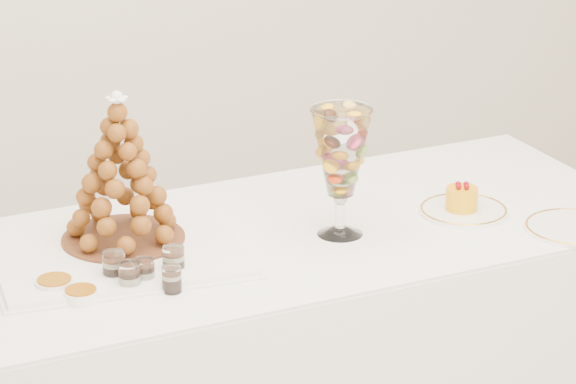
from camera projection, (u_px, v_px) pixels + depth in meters
name	position (u px, v px, depth m)	size (l,w,h in m)	color
buffet_table	(264.00, 369.00, 3.70)	(2.09, 0.84, 0.79)	white
lace_tray	(119.00, 254.00, 3.42)	(0.61, 0.46, 0.02)	white
macaron_vase	(341.00, 154.00, 3.49)	(0.16, 0.16, 0.34)	white
cake_plate	(463.00, 211.00, 3.71)	(0.24, 0.24, 0.01)	white
spare_plate	(572.00, 228.00, 3.59)	(0.26, 0.26, 0.01)	white
verrine_a	(114.00, 267.00, 3.29)	(0.06, 0.06, 0.08)	white
verrine_b	(145.00, 272.00, 3.27)	(0.05, 0.05, 0.07)	white
verrine_c	(174.00, 261.00, 3.32)	(0.05, 0.05, 0.07)	white
verrine_d	(130.00, 277.00, 3.24)	(0.05, 0.05, 0.07)	white
verrine_e	(172.00, 279.00, 3.23)	(0.05, 0.05, 0.06)	white
ramekin_back	(55.00, 286.00, 3.24)	(0.09, 0.09, 0.03)	white
ramekin_front	(81.00, 295.00, 3.19)	(0.08, 0.08, 0.03)	white
croquembouche	(120.00, 169.00, 3.42)	(0.33, 0.33, 0.39)	#5E3018
mousse_cake	(462.00, 198.00, 3.69)	(0.09, 0.09, 0.08)	#F1A50B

